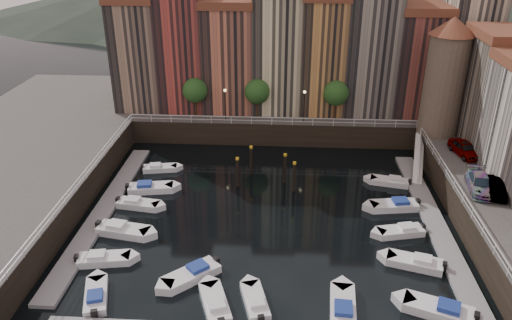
# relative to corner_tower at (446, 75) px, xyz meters

# --- Properties ---
(ground) EXTENTS (200.00, 200.00, 0.00)m
(ground) POSITION_rel_corner_tower_xyz_m (-20.00, -14.50, -10.19)
(ground) COLOR black
(ground) RESTS_ON ground
(quay_far) EXTENTS (80.00, 20.00, 3.00)m
(quay_far) POSITION_rel_corner_tower_xyz_m (-20.00, 11.50, -8.69)
(quay_far) COLOR black
(quay_far) RESTS_ON ground
(dock_left) EXTENTS (2.00, 28.00, 0.35)m
(dock_left) POSITION_rel_corner_tower_xyz_m (-36.20, -15.50, -10.02)
(dock_left) COLOR gray
(dock_left) RESTS_ON ground
(dock_right) EXTENTS (2.00, 28.00, 0.35)m
(dock_right) POSITION_rel_corner_tower_xyz_m (-3.80, -15.50, -10.02)
(dock_right) COLOR gray
(dock_right) RESTS_ON ground
(far_terrace) EXTENTS (48.70, 10.30, 17.50)m
(far_terrace) POSITION_rel_corner_tower_xyz_m (-16.69, 9.00, 0.76)
(far_terrace) COLOR #8C6F59
(far_terrace) RESTS_ON quay_far
(corner_tower) EXTENTS (5.20, 5.20, 13.80)m
(corner_tower) POSITION_rel_corner_tower_xyz_m (0.00, 0.00, 0.00)
(corner_tower) COLOR #6B5B4C
(corner_tower) RESTS_ON quay_right
(promenade_trees) EXTENTS (21.20, 3.20, 5.20)m
(promenade_trees) POSITION_rel_corner_tower_xyz_m (-21.33, 3.70, -3.61)
(promenade_trees) COLOR black
(promenade_trees) RESTS_ON quay_far
(street_lamps) EXTENTS (10.36, 0.36, 4.18)m
(street_lamps) POSITION_rel_corner_tower_xyz_m (-21.00, 2.70, -4.30)
(street_lamps) COLOR black
(street_lamps) RESTS_ON quay_far
(railings) EXTENTS (36.08, 34.04, 0.52)m
(railings) POSITION_rel_corner_tower_xyz_m (-20.00, -9.62, -6.41)
(railings) COLOR white
(railings) RESTS_ON ground
(gangway) EXTENTS (2.78, 8.32, 3.73)m
(gangway) POSITION_rel_corner_tower_xyz_m (-2.90, -4.50, -8.28)
(gangway) COLOR white
(gangway) RESTS_ON ground
(mooring_pilings) EXTENTS (6.46, 4.14, 3.78)m
(mooring_pilings) POSITION_rel_corner_tower_xyz_m (-20.21, -8.56, -8.54)
(mooring_pilings) COLOR black
(mooring_pilings) RESTS_ON ground
(boat_left_0) EXTENTS (4.72, 2.36, 1.06)m
(boat_left_0) POSITION_rel_corner_tower_xyz_m (-33.48, -23.65, -9.84)
(boat_left_0) COLOR silver
(boat_left_0) RESTS_ON ground
(boat_left_1) EXTENTS (5.34, 2.73, 1.20)m
(boat_left_1) POSITION_rel_corner_tower_xyz_m (-33.13, -19.32, -9.79)
(boat_left_1) COLOR silver
(boat_left_1) RESTS_ON ground
(boat_left_2) EXTENTS (4.64, 2.26, 1.04)m
(boat_left_2) POSITION_rel_corner_tower_xyz_m (-33.07, -14.48, -9.84)
(boat_left_2) COLOR silver
(boat_left_2) RESTS_ON ground
(boat_left_3) EXTENTS (5.12, 2.56, 1.15)m
(boat_left_3) POSITION_rel_corner_tower_xyz_m (-32.68, -11.15, -9.81)
(boat_left_3) COLOR silver
(boat_left_3) RESTS_ON ground
(boat_left_4) EXTENTS (4.18, 2.14, 0.94)m
(boat_left_4) POSITION_rel_corner_tower_xyz_m (-32.82, -6.26, -9.88)
(boat_left_4) COLOR silver
(boat_left_4) RESTS_ON ground
(boat_right_0) EXTENTS (5.36, 3.59, 1.21)m
(boat_right_0) POSITION_rel_corner_tower_xyz_m (-6.58, -28.20, -9.79)
(boat_right_0) COLOR silver
(boat_right_0) RESTS_ON ground
(boat_right_1) EXTENTS (4.94, 2.98, 1.11)m
(boat_right_1) POSITION_rel_corner_tower_xyz_m (-7.05, -22.51, -9.82)
(boat_right_1) COLOR silver
(boat_right_1) RESTS_ON ground
(boat_right_2) EXTENTS (4.62, 2.55, 1.03)m
(boat_right_2) POSITION_rel_corner_tower_xyz_m (-7.31, -17.81, -9.85)
(boat_right_2) COLOR silver
(boat_right_2) RESTS_ON ground
(boat_right_3) EXTENTS (5.14, 2.49, 1.15)m
(boat_right_3) POSITION_rel_corner_tower_xyz_m (-7.05, -13.23, -9.81)
(boat_right_3) COLOR silver
(boat_right_3) RESTS_ON ground
(boat_right_4) EXTENTS (4.47, 2.43, 1.00)m
(boat_right_4) POSITION_rel_corner_tower_xyz_m (-6.57, -7.98, -9.86)
(boat_right_4) COLOR silver
(boat_right_4) RESTS_ON ground
(boat_near_0) EXTENTS (2.81, 4.62, 1.04)m
(boat_near_0) POSITION_rel_corner_tower_xyz_m (-32.43, -28.28, -9.84)
(boat_near_0) COLOR silver
(boat_near_0) RESTS_ON ground
(boat_near_1) EXTENTS (3.11, 4.84, 1.09)m
(boat_near_1) POSITION_rel_corner_tower_xyz_m (-23.22, -28.55, -9.83)
(boat_near_1) COLOR silver
(boat_near_1) RESTS_ON ground
(boat_near_2) EXTENTS (2.63, 4.49, 1.01)m
(boat_near_2) POSITION_rel_corner_tower_xyz_m (-20.23, -28.10, -9.85)
(boat_near_2) COLOR silver
(boat_near_2) RESTS_ON ground
(boat_near_3) EXTENTS (2.21, 5.18, 1.17)m
(boat_near_3) POSITION_rel_corner_tower_xyz_m (-13.71, -28.49, -9.80)
(boat_near_3) COLOR silver
(boat_near_3) RESTS_ON ground
(car_a) EXTENTS (2.87, 4.98, 1.59)m
(car_a) POSITION_rel_corner_tower_xyz_m (1.28, -6.51, -6.40)
(car_a) COLOR gray
(car_a) RESTS_ON quay_right
(car_b) EXTENTS (2.42, 4.51, 1.41)m
(car_b) POSITION_rel_corner_tower_xyz_m (1.49, -15.18, -6.49)
(car_b) COLOR gray
(car_b) RESTS_ON quay_right
(car_c) EXTENTS (2.80, 5.45, 1.51)m
(car_c) POSITION_rel_corner_tower_xyz_m (0.25, -14.53, -6.44)
(car_c) COLOR gray
(car_c) RESTS_ON quay_right
(boat_extra_948) EXTENTS (4.75, 4.54, 1.16)m
(boat_extra_948) POSITION_rel_corner_tower_xyz_m (-25.51, -25.23, -9.80)
(boat_extra_948) COLOR silver
(boat_extra_948) RESTS_ON ground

